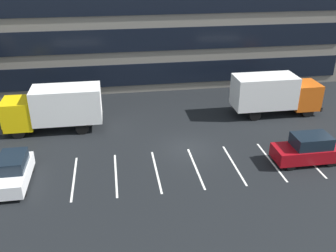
% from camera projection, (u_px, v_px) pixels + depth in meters
% --- Properties ---
extents(ground_plane, '(120.00, 120.00, 0.00)m').
position_uv_depth(ground_plane, '(188.00, 148.00, 28.90)').
color(ground_plane, black).
extents(lot_markings, '(16.94, 5.40, 0.01)m').
position_uv_depth(lot_markings, '(196.00, 168.00, 26.35)').
color(lot_markings, silver).
rests_on(lot_markings, ground_plane).
extents(box_truck_orange, '(8.05, 2.67, 3.73)m').
position_uv_depth(box_truck_orange, '(275.00, 93.00, 33.95)').
color(box_truck_orange, '#D85914').
rests_on(box_truck_orange, ground_plane).
extents(box_truck_yellow, '(8.07, 2.67, 3.74)m').
position_uv_depth(box_truck_yellow, '(55.00, 107.00, 30.93)').
color(box_truck_yellow, yellow).
rests_on(box_truck_yellow, ground_plane).
extents(suv_white, '(1.86, 4.38, 1.98)m').
position_uv_depth(suv_white, '(14.00, 171.00, 24.17)').
color(suv_white, white).
rests_on(suv_white, ground_plane).
extents(suv_maroon, '(4.71, 2.00, 2.13)m').
position_uv_depth(suv_maroon, '(308.00, 149.00, 26.64)').
color(suv_maroon, maroon).
rests_on(suv_maroon, ground_plane).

